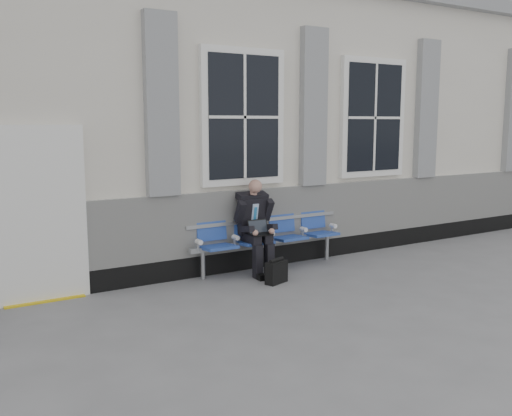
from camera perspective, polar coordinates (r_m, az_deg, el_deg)
ground at (r=8.78m, az=15.99°, el=-6.13°), size 70.00×70.00×0.00m
station_building at (r=11.12m, az=3.01°, el=8.80°), size 14.40×4.40×4.49m
bench at (r=8.51m, az=1.24°, el=-2.45°), size 2.60×0.47×0.91m
businessman at (r=8.20m, az=-0.08°, el=-1.47°), size 0.56×0.75×1.37m
briefcase at (r=7.82m, az=2.06°, el=-6.38°), size 0.37×0.25×0.35m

